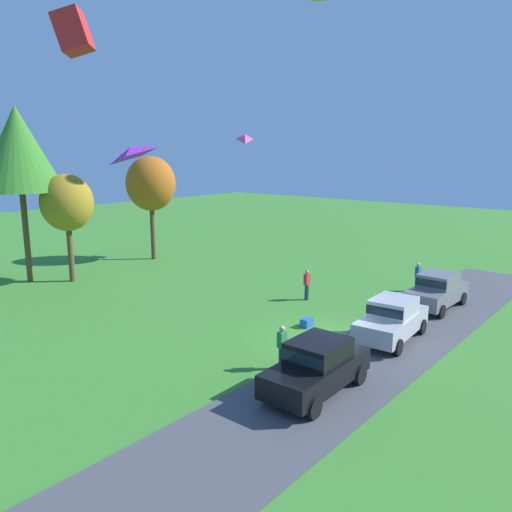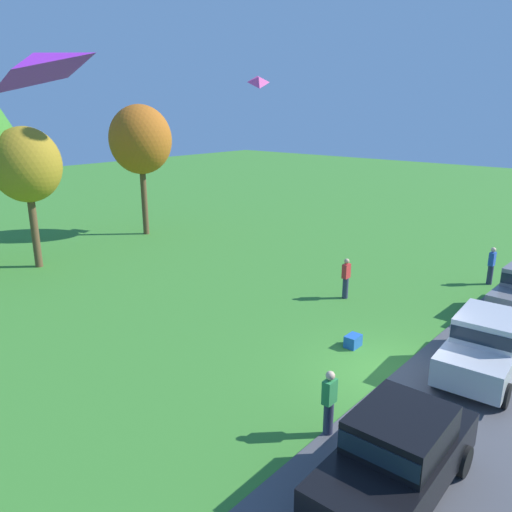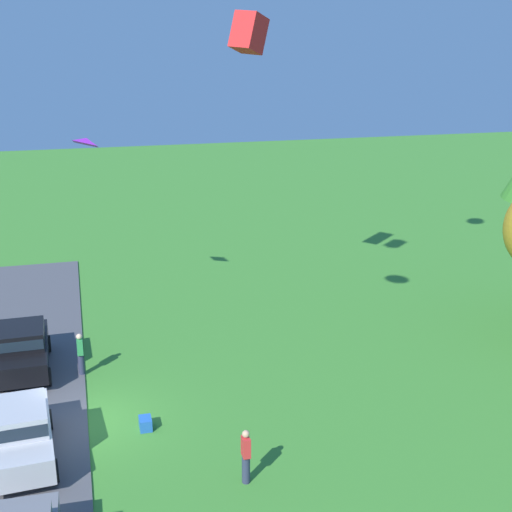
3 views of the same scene
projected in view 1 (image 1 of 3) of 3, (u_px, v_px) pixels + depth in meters
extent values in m
plane|color=#3D842D|center=(329.00, 340.00, 21.81)|extent=(120.00, 120.00, 0.00)
cube|color=#4C4C51|center=(377.00, 353.00, 20.36)|extent=(36.00, 4.40, 0.06)
cube|color=black|center=(316.00, 372.00, 16.83)|extent=(4.44, 1.90, 0.80)
cube|color=black|center=(318.00, 350.00, 16.76)|extent=(2.04, 1.68, 0.70)
cube|color=#19232D|center=(318.00, 350.00, 16.76)|extent=(2.08, 1.65, 0.38)
cylinder|color=black|center=(314.00, 408.00, 15.25)|extent=(0.69, 0.26, 0.68)
cylinder|color=black|center=(269.00, 391.00, 16.30)|extent=(0.69, 0.26, 0.68)
cylinder|color=black|center=(359.00, 375.00, 17.53)|extent=(0.69, 0.26, 0.68)
cylinder|color=black|center=(318.00, 362.00, 18.58)|extent=(0.69, 0.26, 0.68)
cube|color=#B7B7BC|center=(391.00, 323.00, 21.61)|extent=(4.52, 2.12, 0.80)
cube|color=#B7B7BC|center=(393.00, 306.00, 21.54)|extent=(2.11, 1.78, 0.70)
cube|color=#19232D|center=(393.00, 306.00, 21.54)|extent=(2.15, 1.75, 0.38)
cylinder|color=black|center=(398.00, 347.00, 20.02)|extent=(0.70, 0.29, 0.68)
cylinder|color=black|center=(358.00, 338.00, 21.00)|extent=(0.70, 0.29, 0.68)
cylinder|color=black|center=(422.00, 327.00, 22.38)|extent=(0.70, 0.29, 0.68)
cylinder|color=black|center=(385.00, 319.00, 23.37)|extent=(0.70, 0.29, 0.68)
cube|color=slate|center=(436.00, 294.00, 26.09)|extent=(4.43, 1.88, 0.80)
cube|color=slate|center=(438.00, 280.00, 26.01)|extent=(2.03, 1.67, 0.70)
cube|color=#19232D|center=(438.00, 280.00, 26.01)|extent=(2.07, 1.64, 0.38)
cylinder|color=black|center=(441.00, 311.00, 24.52)|extent=(0.68, 0.25, 0.68)
cylinder|color=black|center=(408.00, 305.00, 25.62)|extent=(0.68, 0.25, 0.68)
cylinder|color=black|center=(462.00, 298.00, 26.72)|extent=(0.68, 0.25, 0.68)
cylinder|color=black|center=(431.00, 293.00, 27.82)|extent=(0.68, 0.25, 0.68)
cylinder|color=#2D334C|center=(307.00, 292.00, 27.78)|extent=(0.24, 0.24, 0.88)
cube|color=red|center=(307.00, 279.00, 27.63)|extent=(0.36, 0.22, 0.60)
sphere|color=tan|center=(307.00, 272.00, 27.55)|extent=(0.22, 0.22, 0.22)
cylinder|color=#2D334C|center=(282.00, 358.00, 18.87)|extent=(0.24, 0.24, 0.88)
cube|color=#2D8E47|center=(282.00, 339.00, 18.72)|extent=(0.36, 0.22, 0.60)
sphere|color=beige|center=(282.00, 329.00, 18.64)|extent=(0.22, 0.22, 0.22)
cylinder|color=#2D334C|center=(417.00, 284.00, 29.55)|extent=(0.24, 0.24, 0.88)
cube|color=#2851AD|center=(418.00, 272.00, 29.40)|extent=(0.36, 0.22, 0.60)
sphere|color=beige|center=(418.00, 265.00, 29.31)|extent=(0.22, 0.22, 0.22)
cylinder|color=brown|center=(26.00, 237.00, 31.35)|extent=(0.36, 0.36, 5.72)
cone|color=#387F28|center=(18.00, 149.00, 30.25)|extent=(5.15, 5.15, 5.15)
cylinder|color=brown|center=(71.00, 254.00, 31.57)|extent=(0.36, 0.36, 3.58)
ellipsoid|color=olive|center=(67.00, 203.00, 30.91)|extent=(3.22, 3.22, 3.54)
cylinder|color=brown|center=(153.00, 233.00, 38.23)|extent=(0.36, 0.36, 4.12)
ellipsoid|color=#B25B19|center=(151.00, 183.00, 37.47)|extent=(3.71, 3.71, 4.08)
cube|color=blue|center=(307.00, 323.00, 23.50)|extent=(0.56, 0.40, 0.40)
cube|color=red|center=(73.00, 32.00, 18.64)|extent=(1.67, 1.78, 1.74)
pyramid|color=purple|center=(130.00, 152.00, 13.61)|extent=(1.50, 1.50, 0.60)
pyramid|color=#EA4C9E|center=(245.00, 137.00, 38.24)|extent=(1.47, 1.47, 0.86)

